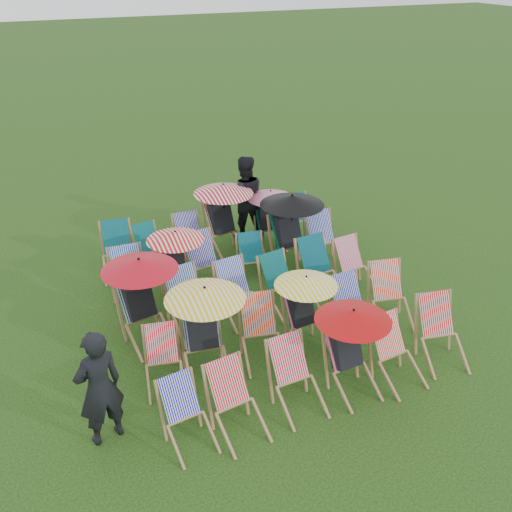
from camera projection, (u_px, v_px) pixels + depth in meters
name	position (u px, v px, depth m)	size (l,w,h in m)	color
ground	(258.00, 315.00, 9.76)	(100.00, 100.00, 0.00)	black
deckchair_0	(188.00, 417.00, 7.05)	(0.65, 0.83, 0.83)	#A1734B
deckchair_1	(237.00, 404.00, 7.21)	(0.71, 0.90, 0.90)	#A1734B
deckchair_2	(297.00, 379.00, 7.61)	(0.66, 0.88, 0.92)	#A1734B
deckchair_3	(352.00, 350.00, 7.84)	(1.05, 1.12, 1.25)	#A1734B
deckchair_4	(398.00, 354.00, 8.10)	(0.69, 0.89, 0.91)	#A1734B
deckchair_5	(443.00, 333.00, 8.48)	(0.78, 0.98, 0.95)	#A1734B
deckchair_6	(164.00, 361.00, 8.01)	(0.67, 0.84, 0.83)	#A1734B
deckchair_7	(205.00, 331.00, 8.13)	(1.16, 1.22, 1.37)	#A1734B
deckchair_8	(262.00, 333.00, 8.51)	(0.76, 0.95, 0.94)	#A1734B
deckchair_9	(306.00, 311.00, 8.78)	(0.98, 1.04, 1.16)	#A1734B
deckchair_10	(355.00, 311.00, 9.03)	(0.69, 0.92, 0.95)	#A1734B
deckchair_11	(391.00, 297.00, 9.39)	(0.79, 0.98, 0.95)	#A1734B
deckchair_12	(143.00, 300.00, 8.81)	(1.18, 1.28, 1.40)	#A1734B
deckchair_13	(190.00, 304.00, 9.16)	(0.76, 0.98, 0.99)	#A1734B
deckchair_14	(239.00, 293.00, 9.49)	(0.73, 0.94, 0.94)	#A1734B
deckchair_15	(284.00, 286.00, 9.72)	(0.76, 0.95, 0.93)	#A1734B
deckchair_16	(322.00, 271.00, 10.07)	(0.76, 1.00, 1.02)	#A1734B
deckchair_17	(356.00, 267.00, 10.32)	(0.68, 0.89, 0.90)	#A1734B
deckchair_18	(130.00, 281.00, 9.80)	(0.69, 0.93, 0.98)	#A1734B
deckchair_19	(176.00, 263.00, 10.05)	(1.02, 1.07, 1.21)	#A1734B
deckchair_20	(207.00, 264.00, 10.33)	(0.78, 0.99, 0.98)	#A1734B
deckchair_21	(253.00, 260.00, 10.61)	(0.66, 0.84, 0.83)	#A1734B
deckchair_22	(292.00, 231.00, 10.90)	(1.23, 1.30, 1.46)	#A1734B
deckchair_23	(326.00, 241.00, 11.15)	(0.67, 0.92, 0.97)	#A1734B
deckchair_24	(118.00, 252.00, 10.78)	(0.75, 0.96, 0.96)	#A1734B
deckchair_25	(151.00, 249.00, 10.99)	(0.66, 0.84, 0.84)	#A1734B
deckchair_26	(192.00, 239.00, 11.30)	(0.60, 0.84, 0.89)	#A1734B
deckchair_27	(225.00, 218.00, 11.48)	(1.20, 1.29, 1.42)	#A1734B
deckchair_28	(270.00, 218.00, 11.79)	(0.99, 1.04, 1.18)	#A1734B
deckchair_29	(303.00, 218.00, 12.19)	(0.62, 0.85, 0.89)	#A1734B
person_left	(99.00, 388.00, 6.93)	(0.60, 0.39, 1.64)	black
person_rear	(244.00, 198.00, 11.98)	(0.89, 0.69, 1.82)	black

